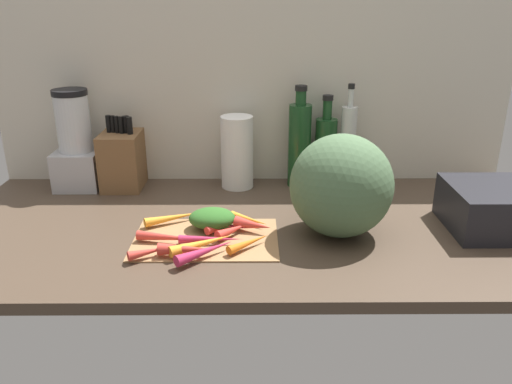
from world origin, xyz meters
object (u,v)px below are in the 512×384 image
Objects in this scene: knife_block at (124,159)px; paper_towel_roll at (238,152)px; carrot_4 at (235,230)px; carrot_8 at (229,223)px; carrot_11 at (255,225)px; carrot_12 at (175,217)px; bottle_2 at (349,145)px; carrot_0 at (171,238)px; winter_squash at (343,186)px; carrot_10 at (150,252)px; carrot_5 at (207,251)px; bottle_1 at (326,149)px; bottle_0 at (300,143)px; carrot_1 at (250,243)px; carrot_7 at (250,219)px; carrot_9 at (225,224)px; cutting_board at (207,238)px; carrot_6 at (204,243)px; carrot_3 at (188,249)px; blender_appliance at (77,146)px; carrot_2 at (212,239)px; dish_rack at (499,208)px.

knife_block is 37.79cm from paper_towel_roll.
carrot_4 is 0.72× the size of carrot_8.
carrot_11 is at bearing -81.58° from paper_towel_roll.
carrot_12 is 63.28cm from bottle_2.
carrot_0 is 16.64cm from carrot_4.
carrot_12 is 46.98cm from winter_squash.
carrot_10 is 55.20cm from paper_towel_roll.
carrot_5 is 0.54× the size of bottle_1.
bottle_0 reaches higher than carrot_12.
carrot_1 is 1.10× the size of carrot_7.
carrot_7 is 0.90× the size of carrot_9.
cutting_board is 2.15× the size of carrot_6.
carrot_0 is at bearing -150.36° from carrot_7.
carrot_3 is at bearing -117.53° from carrot_9.
carrot_8 is at bearing -33.73° from blender_appliance.
carrot_10 is at bearing -118.29° from carrot_0.
knife_block is (-36.08, 33.78, 7.53)cm from carrot_8.
bottle_0 is 0.99× the size of bottle_2.
blender_appliance reaches higher than carrot_12.
carrot_0 is 22.45cm from carrot_11.
winter_squash is at bearing 11.89° from carrot_2.
knife_block is (-41.83, 45.65, 7.55)cm from carrot_1.
carrot_2 is at bearing -137.78° from carrot_4.
carrot_0 is 8.54cm from carrot_10.
carrot_4 is 13.74cm from carrot_5.
paper_towel_roll is at bearing 0.11° from knife_block.
carrot_10 is at bearing -177.08° from carrot_3.
carrot_6 is 14.02cm from carrot_8.
bottle_0 reaches higher than bottle_1.
carrot_4 is 0.32× the size of bottle_0.
carrot_2 is 16.09cm from carrot_10.
paper_towel_roll reaches higher than carrot_12.
bottle_1 is (49.44, 53.00, 10.09)cm from carrot_10.
bottle_0 is 1.26× the size of dish_rack.
carrot_8 is at bearing -179.67° from dish_rack.
carrot_4 is 0.41× the size of dish_rack.
carrot_3 is at bearing -133.59° from carrot_4.
carrot_12 is 37.44cm from knife_block.
carrot_3 is at bearing -135.60° from carrot_6.
carrot_6 is 1.74× the size of carrot_11.
carrot_7 is at bearing 178.33° from dish_rack.
carrot_3 is 65.85cm from blender_appliance.
bottle_2 reaches higher than carrot_9.
bottle_1 is at bearing 53.18° from carrot_6.
carrot_3 is at bearing -160.93° from winter_squash.
paper_towel_roll is (7.21, 39.99, 11.51)cm from cutting_board.
carrot_10 is (-20.09, -11.92, -0.17)cm from carrot_4.
blender_appliance is (-56.40, 45.68, 12.00)cm from carrot_1.
blender_appliance is at bearing -178.17° from bottle_1.
dish_rack reaches higher than carrot_9.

